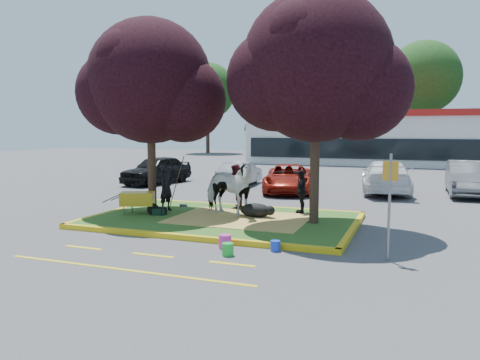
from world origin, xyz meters
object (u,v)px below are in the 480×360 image
(handler, at_px, (166,187))
(bucket_blue, at_px, (275,246))
(sign_post, at_px, (390,196))
(bucket_pink, at_px, (225,241))
(car_silver, at_px, (240,174))
(wheelbarrow, at_px, (138,199))
(bucket_green, at_px, (228,249))
(cow, at_px, (228,188))
(calf, at_px, (256,210))
(car_black, at_px, (157,170))

(handler, relative_size, bucket_blue, 6.34)
(handler, relative_size, sign_post, 0.68)
(bucket_pink, xyz_separation_m, car_silver, (-4.23, 12.17, 0.46))
(wheelbarrow, height_order, bucket_green, wheelbarrow)
(bucket_pink, distance_m, bucket_blue, 1.27)
(bucket_pink, bearing_deg, wheelbarrow, 148.63)
(cow, relative_size, calf, 2.05)
(sign_post, bearing_deg, cow, 153.78)
(bucket_green, relative_size, car_black, 0.07)
(wheelbarrow, bearing_deg, handler, 32.28)
(wheelbarrow, xyz_separation_m, sign_post, (8.06, -2.28, 0.84))
(handler, relative_size, car_black, 0.37)
(calf, relative_size, bucket_green, 3.46)
(handler, distance_m, car_black, 9.43)
(bucket_pink, bearing_deg, calf, 96.12)
(calf, distance_m, bucket_blue, 3.64)
(car_black, bearing_deg, cow, -37.35)
(cow, relative_size, bucket_green, 7.08)
(bucket_blue, bearing_deg, calf, 116.53)
(cow, bearing_deg, calf, -75.99)
(sign_post, xyz_separation_m, bucket_pink, (-3.86, -0.28, -1.32))
(wheelbarrow, bearing_deg, car_black, 94.10)
(calf, distance_m, bucket_green, 4.09)
(wheelbarrow, height_order, bucket_blue, wheelbarrow)
(bucket_green, distance_m, car_black, 14.99)
(car_silver, bearing_deg, handler, 92.01)
(sign_post, bearing_deg, bucket_blue, -172.58)
(car_black, bearing_deg, wheelbarrow, -53.22)
(cow, distance_m, bucket_green, 4.49)
(cow, distance_m, handler, 2.26)
(bucket_pink, bearing_deg, bucket_blue, 8.10)
(calf, bearing_deg, bucket_blue, -83.54)
(wheelbarrow, distance_m, bucket_green, 5.54)
(bucket_green, bearing_deg, car_black, 127.13)
(wheelbarrow, height_order, car_silver, car_silver)
(calf, xyz_separation_m, bucket_green, (0.69, -4.03, -0.22))
(bucket_green, relative_size, bucket_pink, 0.87)
(calf, bearing_deg, handler, 159.99)
(calf, relative_size, car_silver, 0.27)
(calf, xyz_separation_m, car_black, (-8.35, 7.91, 0.38))
(car_silver, bearing_deg, cow, 106.25)
(wheelbarrow, bearing_deg, bucket_green, -58.17)
(sign_post, xyz_separation_m, car_silver, (-8.09, 11.89, -0.86))
(calf, distance_m, bucket_pink, 3.45)
(sign_post, height_order, car_silver, sign_post)
(wheelbarrow, distance_m, car_black, 9.87)
(cow, relative_size, car_silver, 0.55)
(bucket_pink, distance_m, car_silver, 12.89)
(cow, bearing_deg, sign_post, -105.13)
(sign_post, relative_size, bucket_pink, 7.12)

